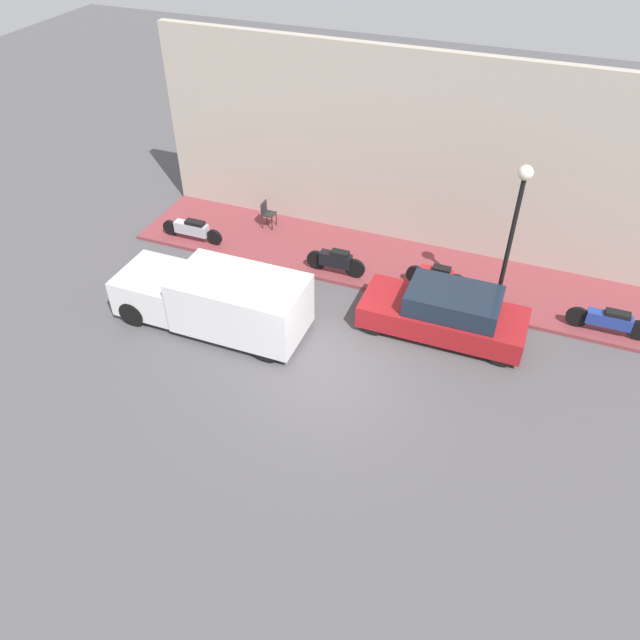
{
  "coord_description": "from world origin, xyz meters",
  "views": [
    {
      "loc": [
        -10.5,
        -3.85,
        10.97
      ],
      "look_at": [
        1.31,
        0.76,
        0.6
      ],
      "focal_mm": 35.0,
      "sensor_mm": 36.0,
      "label": 1
    }
  ],
  "objects": [
    {
      "name": "parked_car",
      "position": [
        2.73,
        -2.26,
        0.66
      ],
      "size": [
        1.71,
        4.35,
        1.39
      ],
      "color": "maroon",
      "rests_on": "ground_plane"
    },
    {
      "name": "streetlamp",
      "position": [
        4.04,
        -3.44,
        3.18
      ],
      "size": [
        0.38,
        0.38,
        4.38
      ],
      "color": "black",
      "rests_on": "sidewalk"
    },
    {
      "name": "scooter_silver",
      "position": [
        4.24,
        6.35,
        0.5
      ],
      "size": [
        0.3,
        2.14,
        0.71
      ],
      "color": "#B7B7BF",
      "rests_on": "sidewalk"
    },
    {
      "name": "ground_plane",
      "position": [
        0.0,
        0.0,
        0.0
      ],
      "size": [
        60.0,
        60.0,
        0.0
      ],
      "primitive_type": "plane",
      "color": "#514F51"
    },
    {
      "name": "motorcycle_blue",
      "position": [
        4.17,
        -6.36,
        0.52
      ],
      "size": [
        0.3,
        2.15,
        0.73
      ],
      "color": "navy",
      "rests_on": "sidewalk"
    },
    {
      "name": "motorcycle_red",
      "position": [
        4.53,
        -1.62,
        0.51
      ],
      "size": [
        0.3,
        1.78,
        0.73
      ],
      "color": "#B21E1E",
      "rests_on": "sidewalk"
    },
    {
      "name": "motorcycle_black",
      "position": [
        4.16,
        1.36,
        0.54
      ],
      "size": [
        0.3,
        1.84,
        0.79
      ],
      "color": "black",
      "rests_on": "sidewalk"
    },
    {
      "name": "building_facade",
      "position": [
        6.89,
        0.0,
        3.02
      ],
      "size": [
        0.3,
        16.43,
        6.04
      ],
      "color": "#B2A899",
      "rests_on": "ground_plane"
    },
    {
      "name": "delivery_van",
      "position": [
        0.81,
        3.61,
        0.88
      ],
      "size": [
        1.9,
        5.25,
        1.69
      ],
      "color": "white",
      "rests_on": "ground_plane"
    },
    {
      "name": "cafe_chair",
      "position": [
        5.89,
        4.44,
        0.64
      ],
      "size": [
        0.4,
        0.4,
        0.89
      ],
      "color": "#262626",
      "rests_on": "sidewalk"
    },
    {
      "name": "sidewalk",
      "position": [
        5.24,
        0.0,
        0.06
      ],
      "size": [
        3.01,
        16.43,
        0.11
      ],
      "color": "brown",
      "rests_on": "ground_plane"
    }
  ]
}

